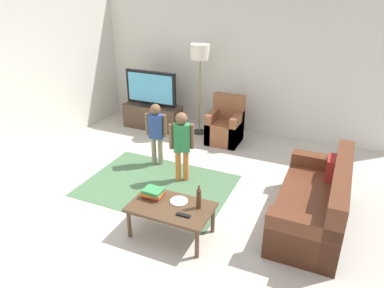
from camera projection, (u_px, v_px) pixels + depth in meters
ground at (175, 201)px, 5.19m from camera, size 7.80×7.80×0.00m
wall_back at (242, 64)px, 7.10m from camera, size 6.00×0.12×2.70m
wall_left at (3, 86)px, 5.72m from camera, size 0.12×6.00×2.70m
area_rug at (158, 185)px, 5.58m from camera, size 2.20×1.60×0.01m
tv_stand at (153, 117)px, 7.59m from camera, size 1.20×0.44×0.50m
tv at (151, 89)px, 7.32m from camera, size 1.10×0.28×0.71m
couch at (318, 205)px, 4.61m from camera, size 0.80×1.80×0.86m
armchair at (225, 127)px, 6.95m from camera, size 0.60×0.60×0.90m
floor_lamp at (200, 57)px, 6.80m from camera, size 0.36×0.36×1.78m
child_near_tv at (156, 129)px, 5.96m from camera, size 0.35×0.17×1.07m
child_center at (182, 141)px, 5.45m from camera, size 0.35×0.22×1.13m
coffee_table at (171, 209)px, 4.38m from camera, size 1.00×0.60×0.42m
book_stack at (153, 193)px, 4.53m from camera, size 0.27×0.23×0.11m
bottle at (199, 199)px, 4.27m from camera, size 0.06×0.06×0.31m
tv_remote at (183, 215)px, 4.18m from camera, size 0.17×0.05×0.02m
plate at (179, 201)px, 4.44m from camera, size 0.22×0.22×0.02m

